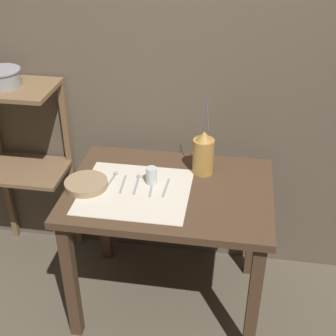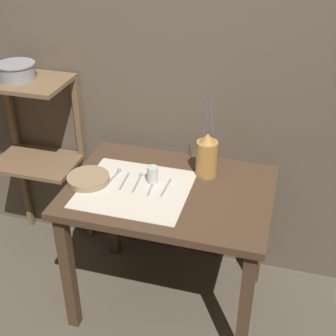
% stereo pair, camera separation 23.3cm
% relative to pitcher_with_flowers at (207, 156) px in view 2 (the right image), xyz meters
% --- Properties ---
extents(ground_plane, '(12.00, 12.00, 0.00)m').
position_rel_pitcher_with_flowers_xyz_m(ground_plane, '(-0.15, -0.18, -0.91)').
color(ground_plane, brown).
extents(stone_wall_back, '(7.00, 0.06, 2.40)m').
position_rel_pitcher_with_flowers_xyz_m(stone_wall_back, '(-0.15, 0.30, 0.29)').
color(stone_wall_back, brown).
rests_on(stone_wall_back, ground_plane).
extents(wooden_table, '(1.05, 0.75, 0.80)m').
position_rel_pitcher_with_flowers_xyz_m(wooden_table, '(-0.15, -0.18, -0.24)').
color(wooden_table, '#4C3523').
rests_on(wooden_table, ground_plane).
extents(wooden_shelf_unit, '(0.50, 0.35, 1.20)m').
position_rel_pitcher_with_flowers_xyz_m(wooden_shelf_unit, '(-1.08, 0.12, -0.08)').
color(wooden_shelf_unit, brown).
rests_on(wooden_shelf_unit, ground_plane).
extents(linen_cloth, '(0.55, 0.49, 0.00)m').
position_rel_pitcher_with_flowers_xyz_m(linen_cloth, '(-0.32, -0.24, -0.11)').
color(linen_cloth, beige).
rests_on(linen_cloth, wooden_table).
extents(pitcher_with_flowers, '(0.11, 0.11, 0.46)m').
position_rel_pitcher_with_flowers_xyz_m(pitcher_with_flowers, '(0.00, 0.00, 0.00)').
color(pitcher_with_flowers, '#B7843D').
rests_on(pitcher_with_flowers, wooden_table).
extents(wooden_bowl, '(0.22, 0.22, 0.04)m').
position_rel_pitcher_with_flowers_xyz_m(wooden_bowl, '(-0.57, -0.24, -0.10)').
color(wooden_bowl, '#9E7F5B').
rests_on(wooden_bowl, wooden_table).
extents(glass_tumbler_near, '(0.06, 0.06, 0.09)m').
position_rel_pitcher_with_flowers_xyz_m(glass_tumbler_near, '(-0.25, -0.15, -0.07)').
color(glass_tumbler_near, silver).
rests_on(glass_tumbler_near, wooden_table).
extents(spoon_inner, '(0.04, 0.18, 0.02)m').
position_rel_pitcher_with_flowers_xyz_m(spoon_inner, '(-0.46, -0.13, -0.11)').
color(spoon_inner, '#939399').
rests_on(spoon_inner, wooden_table).
extents(fork_outer, '(0.02, 0.17, 0.00)m').
position_rel_pitcher_with_flowers_xyz_m(fork_outer, '(-0.39, -0.19, -0.11)').
color(fork_outer, '#939399').
rests_on(fork_outer, wooden_table).
extents(spoon_outer, '(0.03, 0.18, 0.02)m').
position_rel_pitcher_with_flowers_xyz_m(spoon_outer, '(-0.33, -0.14, -0.11)').
color(spoon_outer, '#939399').
rests_on(spoon_outer, wooden_table).
extents(knife_center, '(0.03, 0.17, 0.00)m').
position_rel_pitcher_with_flowers_xyz_m(knife_center, '(-0.24, -0.20, -0.11)').
color(knife_center, '#939399').
rests_on(knife_center, wooden_table).
extents(fork_inner, '(0.02, 0.17, 0.00)m').
position_rel_pitcher_with_flowers_xyz_m(fork_inner, '(-0.17, -0.19, -0.11)').
color(fork_inner, '#939399').
rests_on(fork_inner, wooden_table).
extents(metal_pot_large, '(0.22, 0.22, 0.09)m').
position_rel_pitcher_with_flowers_xyz_m(metal_pot_large, '(-1.11, 0.08, 0.33)').
color(metal_pot_large, '#939399').
rests_on(metal_pot_large, wooden_shelf_unit).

